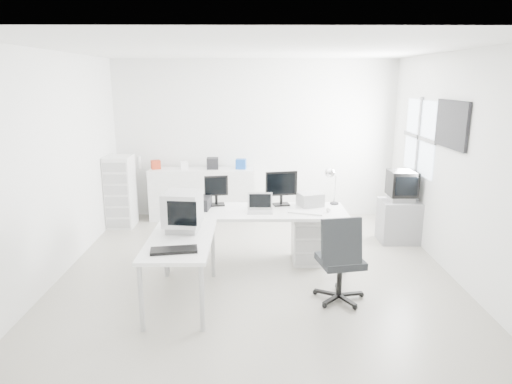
{
  "coord_description": "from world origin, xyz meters",
  "views": [
    {
      "loc": [
        -0.05,
        -5.66,
        2.46
      ],
      "look_at": [
        0.0,
        0.2,
        1.0
      ],
      "focal_mm": 32.0,
      "sensor_mm": 36.0,
      "label": 1
    }
  ],
  "objects_px": {
    "crt_tv": "(402,186)",
    "office_chair": "(340,257)",
    "lcd_monitor_large": "(281,189)",
    "drawer_pedestal": "(307,240)",
    "sideboard": "(202,194)",
    "inkjet_printer": "(193,203)",
    "side_desk": "(181,270)",
    "filing_cabinet": "(121,191)",
    "lcd_monitor_small": "(216,191)",
    "crt_monitor": "(183,212)",
    "tv_cabinet": "(399,221)",
    "laser_printer": "(310,199)",
    "laptop": "(260,204)",
    "main_desk": "(256,237)"
  },
  "relations": [
    {
      "from": "laser_printer",
      "to": "laptop",
      "type": "bearing_deg",
      "value": -174.85
    },
    {
      "from": "laptop",
      "to": "sideboard",
      "type": "height_order",
      "value": "laptop"
    },
    {
      "from": "crt_monitor",
      "to": "tv_cabinet",
      "type": "relative_size",
      "value": 0.69
    },
    {
      "from": "inkjet_printer",
      "to": "lcd_monitor_small",
      "type": "bearing_deg",
      "value": 32.57
    },
    {
      "from": "office_chair",
      "to": "side_desk",
      "type": "bearing_deg",
      "value": 169.79
    },
    {
      "from": "main_desk",
      "to": "tv_cabinet",
      "type": "xyz_separation_m",
      "value": [
        2.22,
        0.84,
        -0.05
      ]
    },
    {
      "from": "side_desk",
      "to": "crt_tv",
      "type": "xyz_separation_m",
      "value": [
        3.07,
        1.94,
        0.5
      ]
    },
    {
      "from": "inkjet_printer",
      "to": "office_chair",
      "type": "height_order",
      "value": "office_chair"
    },
    {
      "from": "sideboard",
      "to": "inkjet_printer",
      "type": "bearing_deg",
      "value": -87.05
    },
    {
      "from": "laptop",
      "to": "crt_monitor",
      "type": "xyz_separation_m",
      "value": [
        -0.9,
        -0.75,
        0.12
      ]
    },
    {
      "from": "lcd_monitor_large",
      "to": "laptop",
      "type": "distance_m",
      "value": 0.48
    },
    {
      "from": "lcd_monitor_small",
      "to": "sideboard",
      "type": "bearing_deg",
      "value": 92.71
    },
    {
      "from": "laser_printer",
      "to": "drawer_pedestal",
      "type": "bearing_deg",
      "value": -125.81
    },
    {
      "from": "drawer_pedestal",
      "to": "inkjet_printer",
      "type": "xyz_separation_m",
      "value": [
        -1.55,
        0.05,
        0.53
      ]
    },
    {
      "from": "lcd_monitor_small",
      "to": "crt_monitor",
      "type": "relative_size",
      "value": 0.91
    },
    {
      "from": "lcd_monitor_small",
      "to": "side_desk",
      "type": "bearing_deg",
      "value": -112.4
    },
    {
      "from": "crt_tv",
      "to": "laptop",
      "type": "bearing_deg",
      "value": -156.53
    },
    {
      "from": "office_chair",
      "to": "filing_cabinet",
      "type": "distance_m",
      "value": 4.22
    },
    {
      "from": "office_chair",
      "to": "laser_printer",
      "type": "bearing_deg",
      "value": 87.53
    },
    {
      "from": "crt_tv",
      "to": "office_chair",
      "type": "bearing_deg",
      "value": -123.58
    },
    {
      "from": "lcd_monitor_small",
      "to": "laptop",
      "type": "xyz_separation_m",
      "value": [
        0.6,
        -0.35,
        -0.1
      ]
    },
    {
      "from": "side_desk",
      "to": "tv_cabinet",
      "type": "bearing_deg",
      "value": 32.33
    },
    {
      "from": "main_desk",
      "to": "lcd_monitor_small",
      "type": "xyz_separation_m",
      "value": [
        -0.55,
        0.25,
        0.58
      ]
    },
    {
      "from": "laser_printer",
      "to": "tv_cabinet",
      "type": "relative_size",
      "value": 0.48
    },
    {
      "from": "inkjet_printer",
      "to": "side_desk",
      "type": "bearing_deg",
      "value": -83.99
    },
    {
      "from": "side_desk",
      "to": "sideboard",
      "type": "xyz_separation_m",
      "value": [
        -0.1,
        3.14,
        0.08
      ]
    },
    {
      "from": "filing_cabinet",
      "to": "laptop",
      "type": "bearing_deg",
      "value": -36.76
    },
    {
      "from": "side_desk",
      "to": "laser_printer",
      "type": "xyz_separation_m",
      "value": [
        1.6,
        1.32,
        0.47
      ]
    },
    {
      "from": "side_desk",
      "to": "tv_cabinet",
      "type": "distance_m",
      "value": 3.63
    },
    {
      "from": "crt_monitor",
      "to": "office_chair",
      "type": "bearing_deg",
      "value": -0.69
    },
    {
      "from": "office_chair",
      "to": "lcd_monitor_large",
      "type": "bearing_deg",
      "value": 103.08
    },
    {
      "from": "side_desk",
      "to": "filing_cabinet",
      "type": "relative_size",
      "value": 1.15
    },
    {
      "from": "laser_printer",
      "to": "tv_cabinet",
      "type": "xyz_separation_m",
      "value": [
        1.47,
        0.62,
        -0.51
      ]
    },
    {
      "from": "lcd_monitor_large",
      "to": "drawer_pedestal",
      "type": "bearing_deg",
      "value": -41.26
    },
    {
      "from": "lcd_monitor_large",
      "to": "crt_monitor",
      "type": "distance_m",
      "value": 1.63
    },
    {
      "from": "main_desk",
      "to": "office_chair",
      "type": "distance_m",
      "value": 1.44
    },
    {
      "from": "side_desk",
      "to": "drawer_pedestal",
      "type": "xyz_separation_m",
      "value": [
        1.55,
        1.15,
        -0.08
      ]
    },
    {
      "from": "drawer_pedestal",
      "to": "crt_tv",
      "type": "height_order",
      "value": "crt_tv"
    },
    {
      "from": "lcd_monitor_small",
      "to": "laptop",
      "type": "bearing_deg",
      "value": -40.13
    },
    {
      "from": "lcd_monitor_large",
      "to": "tv_cabinet",
      "type": "height_order",
      "value": "lcd_monitor_large"
    },
    {
      "from": "lcd_monitor_large",
      "to": "sideboard",
      "type": "bearing_deg",
      "value": 114.44
    },
    {
      "from": "main_desk",
      "to": "crt_monitor",
      "type": "distance_m",
      "value": 1.34
    },
    {
      "from": "side_desk",
      "to": "crt_tv",
      "type": "bearing_deg",
      "value": 32.33
    },
    {
      "from": "main_desk",
      "to": "inkjet_printer",
      "type": "relative_size",
      "value": 5.33
    },
    {
      "from": "crt_monitor",
      "to": "office_chair",
      "type": "distance_m",
      "value": 1.86
    },
    {
      "from": "tv_cabinet",
      "to": "crt_tv",
      "type": "xyz_separation_m",
      "value": [
        0.0,
        0.0,
        0.55
      ]
    },
    {
      "from": "laser_printer",
      "to": "office_chair",
      "type": "xyz_separation_m",
      "value": [
        0.19,
        -1.31,
        -0.32
      ]
    },
    {
      "from": "side_desk",
      "to": "lcd_monitor_small",
      "type": "bearing_deg",
      "value": 77.47
    },
    {
      "from": "filing_cabinet",
      "to": "main_desk",
      "type": "bearing_deg",
      "value": -35.74
    },
    {
      "from": "inkjet_printer",
      "to": "sideboard",
      "type": "xyz_separation_m",
      "value": [
        -0.1,
        1.94,
        -0.37
      ]
    }
  ]
}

